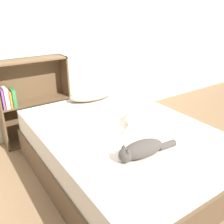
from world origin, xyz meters
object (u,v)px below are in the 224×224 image
at_px(cat_light, 135,117).
at_px(bookshelf, 31,100).
at_px(cat_dark, 142,149).
at_px(pillow, 92,94).
at_px(bed, 120,151).

xyz_separation_m(cat_light, bookshelf, (-0.65, 1.26, -0.08)).
xyz_separation_m(cat_dark, bookshelf, (-0.30, 1.77, -0.08)).
height_order(pillow, bookshelf, bookshelf).
distance_m(bed, cat_light, 0.39).
bearing_deg(bed, bookshelf, 110.46).
bearing_deg(bookshelf, pillow, -35.96).
bearing_deg(pillow, bed, -100.78).
height_order(bed, cat_dark, cat_dark).
distance_m(bed, bookshelf, 1.37).
bearing_deg(cat_dark, pillow, -99.21).
relative_size(pillow, cat_light, 1.29).
relative_size(bed, pillow, 3.31).
relative_size(bed, cat_light, 4.26).
bearing_deg(bookshelf, cat_dark, -80.41).
xyz_separation_m(bed, pillow, (0.15, 0.81, 0.35)).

